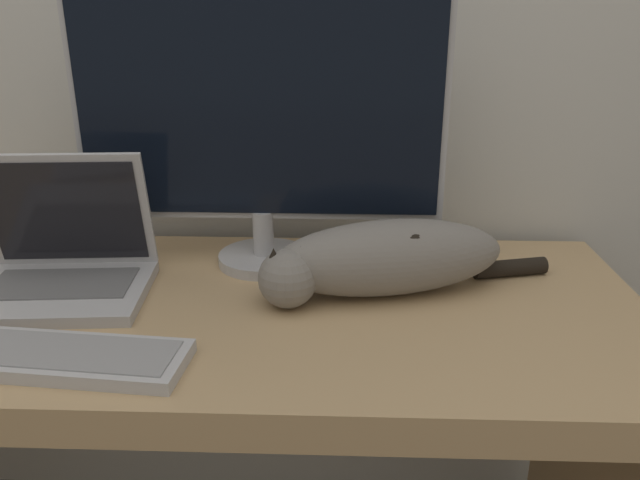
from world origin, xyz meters
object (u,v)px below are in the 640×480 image
Objects in this scene: laptop at (62,266)px; cat at (381,258)px; monitor at (260,121)px; external_keyboard at (57,357)px.

laptop reaches higher than cat.
cat is (0.56, 0.01, 0.02)m from laptop.
monitor reaches higher than cat.
laptop reaches higher than external_keyboard.
monitor is 0.33m from cat.
laptop is 0.83× the size of external_keyboard.
monitor is at bearing 18.36° from laptop.
external_keyboard is at bearing -123.31° from monitor.
external_keyboard is 0.54m from cat.
external_keyboard is (0.09, -0.24, -0.04)m from laptop.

